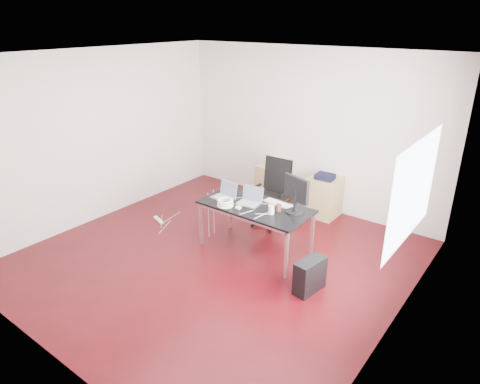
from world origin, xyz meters
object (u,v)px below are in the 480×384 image
Objects in this scene: filing_cabinet_left at (273,183)px; office_chair at (273,189)px; filing_cabinet_right at (324,197)px; pc_tower at (310,275)px; desk at (255,209)px.

office_chair is at bearing -57.25° from filing_cabinet_left.
filing_cabinet_right is 1.56× the size of pc_tower.
filing_cabinet_right reaches higher than pc_tower.
filing_cabinet_left reaches higher than pc_tower.
filing_cabinet_left is 1.00× the size of filing_cabinet_right.
office_chair reaches higher than filing_cabinet_left.
office_chair reaches higher than filing_cabinet_right.
office_chair is 2.40× the size of pc_tower.
filing_cabinet_left is (-0.82, 1.72, -0.33)m from desk.
filing_cabinet_left is at bearing 115.54° from desk.
office_chair is (-0.31, 0.92, -0.07)m from desk.
office_chair is 1.54× the size of filing_cabinet_right.
filing_cabinet_right is (1.06, 0.00, 0.00)m from filing_cabinet_left.
desk is 3.56× the size of pc_tower.
filing_cabinet_left is 1.56× the size of pc_tower.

